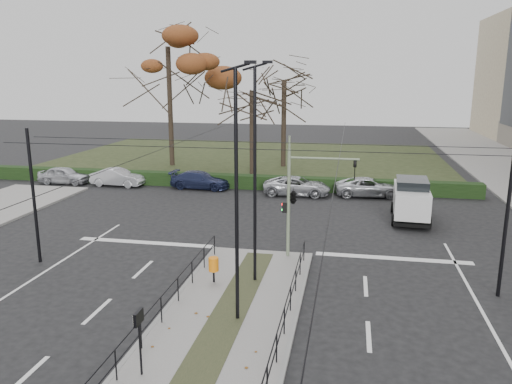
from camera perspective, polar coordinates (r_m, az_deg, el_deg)
ground at (r=19.15m, az=-1.94°, el=-12.00°), size 140.00×140.00×0.00m
median_island at (r=16.95m, az=-3.86°, el=-15.28°), size 4.40×15.00×0.14m
park at (r=50.55m, az=-0.64°, el=3.86°), size 38.00×26.00×0.10m
hedge at (r=37.64m, az=-4.67°, el=1.33°), size 38.00×1.00×1.00m
median_railing at (r=16.45m, az=-4.00°, el=-12.66°), size 4.14×13.24×0.92m
catenary at (r=19.51m, az=-0.98°, el=-0.86°), size 20.00×34.00×6.00m
traffic_light at (r=22.14m, az=4.49°, el=-0.34°), size 3.34×1.88×4.91m
litter_bin at (r=19.95m, az=-4.87°, el=-8.28°), size 0.40×0.40×1.02m
info_panel at (r=14.16m, az=-13.25°, el=-14.57°), size 0.11×0.49×1.89m
streetlamp_median_near at (r=15.88m, az=-2.18°, el=-0.34°), size 0.71×0.14×8.44m
streetlamp_median_far at (r=19.06m, az=-0.07°, el=2.08°), size 0.71×0.15×8.54m
parked_car_first at (r=41.39m, az=-21.07°, el=1.80°), size 3.95×1.64×1.34m
parked_car_second at (r=39.27m, az=-15.53°, el=1.63°), size 4.08×1.56×1.33m
parked_car_third at (r=37.17m, az=-6.40°, el=1.37°), size 4.54×2.07×1.29m
parked_car_fourth at (r=35.02m, az=4.71°, el=0.69°), size 4.68×2.17×1.30m
white_van at (r=30.01m, az=17.30°, el=-0.74°), size 2.31×4.66×2.43m
rust_tree at (r=46.53m, az=-10.05°, el=16.04°), size 10.59×10.59×13.96m
bare_tree_center at (r=45.32m, az=3.24°, el=11.97°), size 6.44×6.44×10.31m
bare_tree_near at (r=41.12m, az=-0.45°, el=10.77°), size 7.09×7.09×9.15m
parked_car_fifth at (r=35.46m, az=12.80°, el=0.56°), size 4.83×2.61×1.29m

